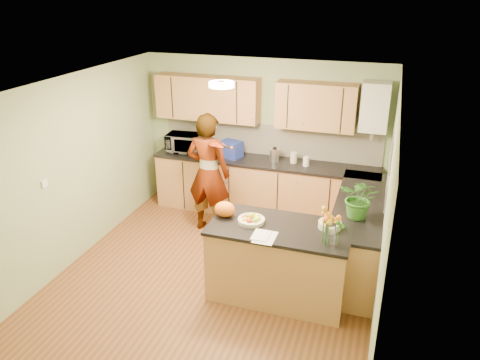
% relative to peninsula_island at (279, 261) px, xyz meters
% --- Properties ---
extents(floor, '(4.50, 4.50, 0.00)m').
position_rel_peninsula_island_xyz_m(floor, '(-0.86, 0.13, -0.47)').
color(floor, brown).
rests_on(floor, ground).
extents(ceiling, '(4.00, 4.50, 0.02)m').
position_rel_peninsula_island_xyz_m(ceiling, '(-0.86, 0.13, 2.03)').
color(ceiling, silver).
rests_on(ceiling, wall_back).
extents(wall_back, '(4.00, 0.02, 2.50)m').
position_rel_peninsula_island_xyz_m(wall_back, '(-0.86, 2.38, 0.78)').
color(wall_back, '#8EA978').
rests_on(wall_back, floor).
extents(wall_front, '(4.00, 0.02, 2.50)m').
position_rel_peninsula_island_xyz_m(wall_front, '(-0.86, -2.12, 0.78)').
color(wall_front, '#8EA978').
rests_on(wall_front, floor).
extents(wall_left, '(0.02, 4.50, 2.50)m').
position_rel_peninsula_island_xyz_m(wall_left, '(-2.86, 0.13, 0.78)').
color(wall_left, '#8EA978').
rests_on(wall_left, floor).
extents(wall_right, '(0.02, 4.50, 2.50)m').
position_rel_peninsula_island_xyz_m(wall_right, '(1.14, 0.13, 0.78)').
color(wall_right, '#8EA978').
rests_on(wall_right, floor).
extents(back_counter, '(3.64, 0.62, 0.94)m').
position_rel_peninsula_island_xyz_m(back_counter, '(-0.76, 2.08, -0.00)').
color(back_counter, '#AF7B46').
rests_on(back_counter, floor).
extents(right_counter, '(0.62, 2.24, 0.94)m').
position_rel_peninsula_island_xyz_m(right_counter, '(0.84, 0.98, -0.00)').
color(right_counter, '#AF7B46').
rests_on(right_counter, floor).
extents(splashback, '(3.60, 0.02, 0.52)m').
position_rel_peninsula_island_xyz_m(splashback, '(-0.76, 2.36, 0.73)').
color(splashback, white).
rests_on(splashback, back_counter).
extents(upper_cabinets, '(3.20, 0.34, 0.70)m').
position_rel_peninsula_island_xyz_m(upper_cabinets, '(-1.03, 2.21, 1.38)').
color(upper_cabinets, '#AF7B46').
rests_on(upper_cabinets, wall_back).
extents(boiler, '(0.40, 0.30, 0.86)m').
position_rel_peninsula_island_xyz_m(boiler, '(0.84, 2.22, 1.42)').
color(boiler, white).
rests_on(boiler, wall_back).
extents(window_right, '(0.01, 1.30, 1.05)m').
position_rel_peninsula_island_xyz_m(window_right, '(1.13, 0.73, 1.08)').
color(window_right, white).
rests_on(window_right, wall_right).
extents(light_switch, '(0.02, 0.09, 0.09)m').
position_rel_peninsula_island_xyz_m(light_switch, '(-2.84, -0.47, 0.83)').
color(light_switch, white).
rests_on(light_switch, wall_left).
extents(ceiling_lamp, '(0.30, 0.30, 0.07)m').
position_rel_peninsula_island_xyz_m(ceiling_lamp, '(-0.86, 0.43, 1.99)').
color(ceiling_lamp, '#FFEABF').
rests_on(ceiling_lamp, ceiling).
extents(peninsula_island, '(1.65, 0.84, 0.94)m').
position_rel_peninsula_island_xyz_m(peninsula_island, '(0.00, 0.00, 0.00)').
color(peninsula_island, '#AF7B46').
rests_on(peninsula_island, floor).
extents(fruit_dish, '(0.32, 0.32, 0.11)m').
position_rel_peninsula_island_xyz_m(fruit_dish, '(-0.35, 0.00, 0.52)').
color(fruit_dish, beige).
rests_on(fruit_dish, peninsula_island).
extents(orange_bowl, '(0.26, 0.26, 0.15)m').
position_rel_peninsula_island_xyz_m(orange_bowl, '(0.55, 0.15, 0.54)').
color(orange_bowl, beige).
rests_on(orange_bowl, peninsula_island).
extents(flower_vase, '(0.26, 0.26, 0.48)m').
position_rel_peninsula_island_xyz_m(flower_vase, '(0.60, -0.18, 0.79)').
color(flower_vase, silver).
rests_on(flower_vase, peninsula_island).
extents(orange_bag, '(0.28, 0.25, 0.19)m').
position_rel_peninsula_island_xyz_m(orange_bag, '(-0.70, 0.05, 0.56)').
color(orange_bag, orange).
rests_on(orange_bag, peninsula_island).
extents(papers, '(0.23, 0.32, 0.01)m').
position_rel_peninsula_island_xyz_m(papers, '(-0.10, -0.30, 0.48)').
color(papers, white).
rests_on(papers, peninsula_island).
extents(violinist, '(0.70, 0.49, 1.86)m').
position_rel_peninsula_island_xyz_m(violinist, '(-1.41, 1.30, 0.46)').
color(violinist, tan).
rests_on(violinist, floor).
extents(violin, '(0.58, 0.50, 0.14)m').
position_rel_peninsula_island_xyz_m(violin, '(-1.21, 1.08, 1.01)').
color(violin, '#560F05').
rests_on(violin, violinist).
extents(microwave, '(0.58, 0.41, 0.31)m').
position_rel_peninsula_island_xyz_m(microwave, '(-2.15, 2.08, 0.62)').
color(microwave, white).
rests_on(microwave, back_counter).
extents(blue_box, '(0.39, 0.33, 0.27)m').
position_rel_peninsula_island_xyz_m(blue_box, '(-1.32, 2.07, 0.60)').
color(blue_box, navy).
rests_on(blue_box, back_counter).
extents(kettle, '(0.15, 0.15, 0.28)m').
position_rel_peninsula_island_xyz_m(kettle, '(-0.60, 2.10, 0.58)').
color(kettle, silver).
rests_on(kettle, back_counter).
extents(jar_cream, '(0.14, 0.14, 0.17)m').
position_rel_peninsula_island_xyz_m(jar_cream, '(-0.29, 2.12, 0.55)').
color(jar_cream, beige).
rests_on(jar_cream, back_counter).
extents(jar_white, '(0.11, 0.11, 0.15)m').
position_rel_peninsula_island_xyz_m(jar_white, '(-0.08, 2.04, 0.54)').
color(jar_white, white).
rests_on(jar_white, back_counter).
extents(potted_plant, '(0.54, 0.49, 0.52)m').
position_rel_peninsula_island_xyz_m(potted_plant, '(0.84, 0.53, 0.72)').
color(potted_plant, '#337125').
rests_on(potted_plant, right_counter).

